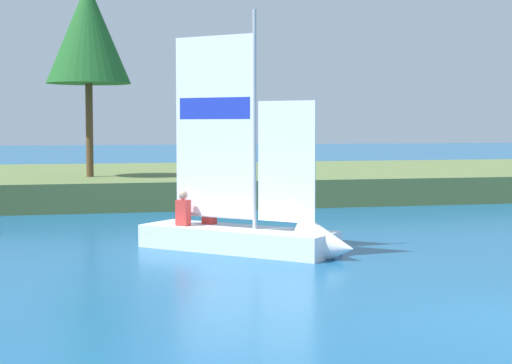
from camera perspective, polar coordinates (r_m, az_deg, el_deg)
shore_bank at (r=32.54m, az=-2.19°, el=0.04°), size 80.00×12.98×0.91m
shoreline_tree_centre at (r=28.91m, az=-11.47°, el=10.00°), size 2.84×2.84×6.58m
sailboat at (r=17.37m, az=0.51°, el=-3.46°), size 4.36×4.26×5.40m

